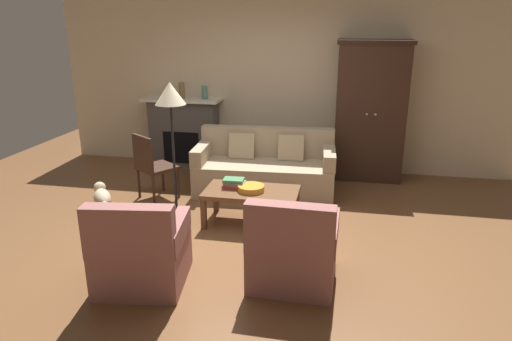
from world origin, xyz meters
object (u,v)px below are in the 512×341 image
at_px(fruit_bowl, 251,188).
at_px(book_stack, 234,183).
at_px(couch, 265,170).
at_px(armchair_near_right, 293,251).
at_px(armoire, 370,111).
at_px(armchair_near_left, 141,253).
at_px(side_chair_wooden, 151,163).
at_px(mantel_vase_jade, 205,92).
at_px(floor_lamp, 171,101).
at_px(dog, 102,198).
at_px(fireplace, 184,131).
at_px(coffee_table, 251,195).
at_px(mantel_vase_bronze, 182,90).

height_order(fruit_bowl, book_stack, book_stack).
relative_size(couch, armchair_near_right, 2.23).
height_order(armoire, armchair_near_right, armoire).
bearing_deg(couch, fruit_bowl, -88.07).
relative_size(armchair_near_left, side_chair_wooden, 0.98).
relative_size(mantel_vase_jade, floor_lamp, 0.13).
bearing_deg(side_chair_wooden, dog, -118.88).
height_order(fireplace, armchair_near_right, fireplace).
relative_size(armchair_near_left, floor_lamp, 0.54).
bearing_deg(fruit_bowl, dog, -175.48).
bearing_deg(armchair_near_right, armchair_near_left, -167.28).
xyz_separation_m(coffee_table, armchair_near_right, (0.64, -1.20, -0.05)).
xyz_separation_m(book_stack, armchair_near_right, (0.86, -1.26, -0.16)).
bearing_deg(couch, mantel_vase_jade, 140.26).
height_order(mantel_vase_jade, armchair_near_left, mantel_vase_jade).
height_order(fireplace, floor_lamp, floor_lamp).
distance_m(fireplace, side_chair_wooden, 1.59).
height_order(mantel_vase_bronze, dog, mantel_vase_bronze).
height_order(fireplace, armchair_near_left, fireplace).
height_order(couch, armchair_near_left, armchair_near_left).
bearing_deg(fruit_bowl, armoire, 55.73).
bearing_deg(mantel_vase_bronze, side_chair_wooden, -86.32).
height_order(coffee_table, armchair_near_right, armchair_near_right).
distance_m(mantel_vase_bronze, armchair_near_left, 3.79).
distance_m(armoire, couch, 1.82).
xyz_separation_m(mantel_vase_jade, armchair_near_right, (1.82, -3.27, -0.91)).
xyz_separation_m(couch, mantel_vase_bronze, (-1.53, 0.96, 0.93)).
height_order(mantel_vase_jade, side_chair_wooden, mantel_vase_jade).
relative_size(fireplace, armchair_near_left, 1.43).
relative_size(mantel_vase_jade, armchair_near_right, 0.24).
bearing_deg(side_chair_wooden, fireplace, 93.64).
xyz_separation_m(fruit_bowl, side_chair_wooden, (-1.47, 0.52, 0.06)).
bearing_deg(armchair_near_right, floor_lamp, 141.04).
bearing_deg(mantel_vase_bronze, book_stack, -56.26).
bearing_deg(side_chair_wooden, coffee_table, -18.96).
xyz_separation_m(book_stack, side_chair_wooden, (-1.24, 0.45, 0.04)).
relative_size(mantel_vase_bronze, armchair_near_left, 0.29).
height_order(book_stack, floor_lamp, floor_lamp).
bearing_deg(armchair_near_left, book_stack, 72.84).
xyz_separation_m(fruit_bowl, armchair_near_left, (-0.71, -1.49, -0.14)).
xyz_separation_m(couch, armchair_near_left, (-0.67, -2.62, -0.00)).
relative_size(mantel_vase_bronze, mantel_vase_jade, 1.20).
bearing_deg(side_chair_wooden, couch, 23.11).
relative_size(couch, coffee_table, 1.79).
height_order(fireplace, couch, fireplace).
bearing_deg(dog, side_chair_wooden, 61.12).
xyz_separation_m(side_chair_wooden, dog, (-0.37, -0.67, -0.27)).
distance_m(side_chair_wooden, floor_lamp, 1.10).
relative_size(couch, floor_lamp, 1.20).
bearing_deg(armchair_near_left, fireplace, 103.47).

